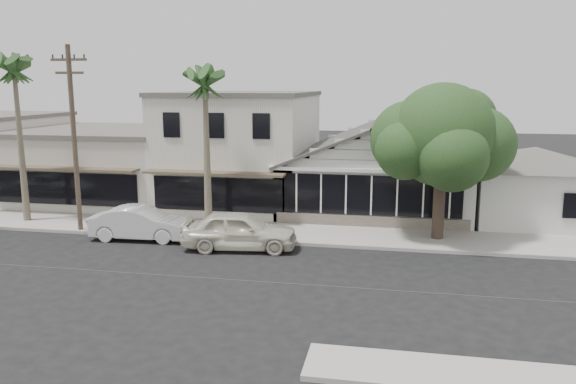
% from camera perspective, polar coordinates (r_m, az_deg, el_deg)
% --- Properties ---
extents(ground, '(140.00, 140.00, 0.00)m').
position_cam_1_polar(ground, '(21.33, -6.44, -8.81)').
color(ground, black).
rests_on(ground, ground).
extents(sidewalk_north, '(90.00, 3.50, 0.15)m').
position_cam_1_polar(sidewalk_north, '(30.32, -17.18, -3.15)').
color(sidewalk_north, '#9E9991').
rests_on(sidewalk_north, ground).
extents(corner_shop, '(10.40, 8.60, 5.10)m').
position_cam_1_polar(corner_shop, '(31.97, 8.83, 2.56)').
color(corner_shop, silver).
rests_on(corner_shop, ground).
extents(side_cottage, '(6.00, 6.00, 3.00)m').
position_cam_1_polar(side_cottage, '(31.97, 23.55, -0.25)').
color(side_cottage, silver).
rests_on(side_cottage, ground).
extents(row_building_near, '(8.00, 10.00, 6.50)m').
position_cam_1_polar(row_building_near, '(34.12, -4.65, 4.24)').
color(row_building_near, silver).
rests_on(row_building_near, ground).
extents(row_building_midnear, '(10.00, 10.00, 4.20)m').
position_cam_1_polar(row_building_midnear, '(37.67, -17.95, 2.61)').
color(row_building_midnear, beige).
rests_on(row_building_midnear, ground).
extents(utility_pole, '(1.80, 0.24, 9.00)m').
position_cam_1_polar(utility_pole, '(28.75, -20.92, 5.42)').
color(utility_pole, brown).
rests_on(utility_pole, ground).
extents(car_0, '(5.24, 2.63, 1.71)m').
position_cam_1_polar(car_0, '(24.81, -4.94, -3.89)').
color(car_0, beige).
rests_on(car_0, ground).
extents(car_1, '(4.79, 1.91, 1.55)m').
position_cam_1_polar(car_1, '(27.18, -14.76, -3.09)').
color(car_1, silver).
rests_on(car_1, ground).
extents(shade_tree, '(6.55, 5.93, 7.27)m').
position_cam_1_polar(shade_tree, '(26.45, 15.24, 5.34)').
color(shade_tree, '#453329').
rests_on(shade_tree, ground).
extents(palm_east, '(3.30, 3.30, 8.46)m').
position_cam_1_polar(palm_east, '(27.32, -8.44, 10.92)').
color(palm_east, '#726651').
rests_on(palm_east, ground).
extents(palm_mid, '(2.97, 2.97, 9.09)m').
position_cam_1_polar(palm_mid, '(31.85, -26.07, 11.00)').
color(palm_mid, '#726651').
rests_on(palm_mid, ground).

